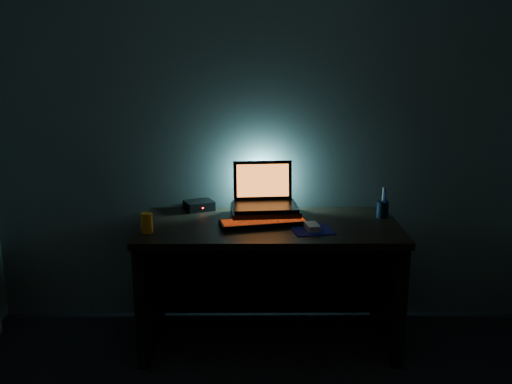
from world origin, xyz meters
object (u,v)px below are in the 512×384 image
Objects in this scene: mouse at (312,227)px; router at (199,205)px; laptop at (264,196)px; juice_glass at (147,223)px; keyboard at (263,223)px; pen_cup at (383,209)px.

router is at bearing 136.77° from mouse.
juice_glass is at bearing -157.05° from laptop.
laptop is at bearing 75.50° from keyboard.
laptop is at bearing 175.33° from pen_cup.
juice_glass is at bearing 171.10° from mouse.
juice_glass reaches higher than mouse.
pen_cup is 1.13m from router.
mouse is at bearing 2.09° from juice_glass.
pen_cup is (0.45, 0.25, 0.03)m from mouse.
mouse is 0.53× the size of router.
juice_glass is (-0.64, -0.13, 0.04)m from keyboard.
mouse is 0.91m from juice_glass.
mouse is (0.26, -0.31, -0.10)m from laptop.
router is (-0.41, 0.11, -0.09)m from laptop.
mouse is at bearing -150.57° from pen_cup.
laptop reaches higher than juice_glass.
juice_glass is 0.52m from router.
laptop reaches higher than mouse.
laptop reaches higher than router.
pen_cup reaches higher than mouse.
router is (-1.12, 0.17, -0.02)m from pen_cup.
keyboard is 0.52m from router.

